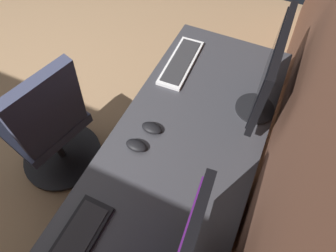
{
  "coord_description": "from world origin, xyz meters",
  "views": [
    {
      "loc": [
        0.75,
        1.97,
        1.9
      ],
      "look_at": [
        0.16,
        1.7,
        0.95
      ],
      "focal_mm": 30.44,
      "sensor_mm": 36.0,
      "label": 1
    }
  ],
  "objects_px": {
    "monitor_secondary": "(269,73)",
    "mouse_main": "(136,145)",
    "drawer_pedestal": "(175,201)",
    "keyboard_main": "(70,250)",
    "office_chair": "(50,129)",
    "keyboard_spare": "(181,62)",
    "mouse_spare": "(152,128)"
  },
  "relations": [
    {
      "from": "monitor_secondary",
      "to": "keyboard_main",
      "type": "distance_m",
      "value": 1.1
    },
    {
      "from": "keyboard_main",
      "to": "monitor_secondary",
      "type": "bearing_deg",
      "value": 154.74
    },
    {
      "from": "drawer_pedestal",
      "to": "monitor_secondary",
      "type": "distance_m",
      "value": 0.85
    },
    {
      "from": "drawer_pedestal",
      "to": "keyboard_main",
      "type": "distance_m",
      "value": 0.66
    },
    {
      "from": "keyboard_main",
      "to": "mouse_spare",
      "type": "distance_m",
      "value": 0.63
    },
    {
      "from": "keyboard_main",
      "to": "mouse_main",
      "type": "height_order",
      "value": "mouse_main"
    },
    {
      "from": "monitor_secondary",
      "to": "mouse_main",
      "type": "distance_m",
      "value": 0.69
    },
    {
      "from": "keyboard_main",
      "to": "office_chair",
      "type": "relative_size",
      "value": 0.43
    },
    {
      "from": "drawer_pedestal",
      "to": "mouse_main",
      "type": "xyz_separation_m",
      "value": [
        -0.04,
        -0.22,
        0.4
      ]
    },
    {
      "from": "keyboard_spare",
      "to": "mouse_main",
      "type": "distance_m",
      "value": 0.61
    },
    {
      "from": "keyboard_spare",
      "to": "drawer_pedestal",
      "type": "bearing_deg",
      "value": 21.57
    },
    {
      "from": "monitor_secondary",
      "to": "drawer_pedestal",
      "type": "bearing_deg",
      "value": -24.1
    },
    {
      "from": "mouse_spare",
      "to": "office_chair",
      "type": "height_order",
      "value": "office_chair"
    },
    {
      "from": "monitor_secondary",
      "to": "mouse_main",
      "type": "bearing_deg",
      "value": -44.2
    },
    {
      "from": "monitor_secondary",
      "to": "mouse_main",
      "type": "relative_size",
      "value": 4.96
    },
    {
      "from": "mouse_spare",
      "to": "office_chair",
      "type": "bearing_deg",
      "value": -81.35
    },
    {
      "from": "mouse_main",
      "to": "mouse_spare",
      "type": "xyz_separation_m",
      "value": [
        -0.12,
        0.02,
        0.0
      ]
    },
    {
      "from": "drawer_pedestal",
      "to": "mouse_spare",
      "type": "bearing_deg",
      "value": -127.93
    },
    {
      "from": "keyboard_main",
      "to": "mouse_main",
      "type": "distance_m",
      "value": 0.51
    },
    {
      "from": "drawer_pedestal",
      "to": "keyboard_spare",
      "type": "height_order",
      "value": "keyboard_spare"
    },
    {
      "from": "drawer_pedestal",
      "to": "mouse_main",
      "type": "distance_m",
      "value": 0.46
    },
    {
      "from": "keyboard_spare",
      "to": "mouse_main",
      "type": "relative_size",
      "value": 4.09
    },
    {
      "from": "keyboard_main",
      "to": "keyboard_spare",
      "type": "height_order",
      "value": "same"
    },
    {
      "from": "monitor_secondary",
      "to": "mouse_main",
      "type": "height_order",
      "value": "monitor_secondary"
    },
    {
      "from": "mouse_main",
      "to": "mouse_spare",
      "type": "relative_size",
      "value": 1.0
    },
    {
      "from": "drawer_pedestal",
      "to": "keyboard_main",
      "type": "height_order",
      "value": "keyboard_main"
    },
    {
      "from": "drawer_pedestal",
      "to": "keyboard_spare",
      "type": "distance_m",
      "value": 0.8
    },
    {
      "from": "drawer_pedestal",
      "to": "office_chair",
      "type": "xyz_separation_m",
      "value": [
        -0.06,
        -0.86,
        0.11
      ]
    },
    {
      "from": "mouse_main",
      "to": "office_chair",
      "type": "relative_size",
      "value": 0.11
    },
    {
      "from": "mouse_main",
      "to": "keyboard_main",
      "type": "bearing_deg",
      "value": -1.28
    },
    {
      "from": "drawer_pedestal",
      "to": "office_chair",
      "type": "bearing_deg",
      "value": -93.79
    },
    {
      "from": "keyboard_main",
      "to": "mouse_main",
      "type": "bearing_deg",
      "value": 178.72
    }
  ]
}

